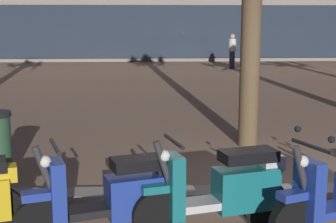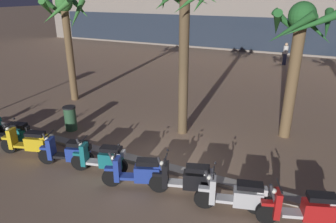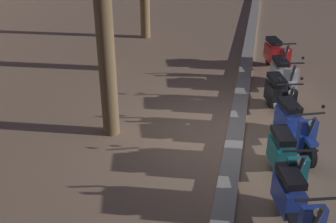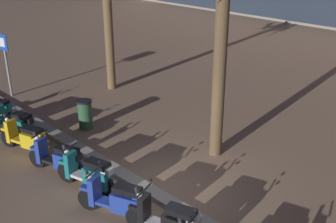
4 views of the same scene
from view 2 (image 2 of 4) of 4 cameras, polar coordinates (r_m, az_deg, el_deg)
ground_plane at (r=9.56m, az=-1.15°, el=-9.89°), size 200.00×200.00×0.00m
curb_strip at (r=9.39m, az=-1.65°, el=-10.10°), size 60.00×0.36×0.12m
scooter_teal_gap_after_mid at (r=11.86m, az=-27.30°, el=-3.56°), size 1.79×0.79×1.04m
scooter_yellow_far_back at (r=10.87m, az=-24.52°, el=-5.22°), size 1.69×0.76×1.17m
scooter_blue_tail_end at (r=9.77m, az=-17.86°, el=-7.28°), size 1.71×0.78×1.04m
scooter_teal_lead_nearest at (r=9.16m, az=-12.02°, el=-8.59°), size 1.70×0.73×1.04m
scooter_blue_mid_centre at (r=8.38m, az=-5.61°, el=-11.24°), size 1.65×0.84×1.17m
scooter_black_mid_front at (r=8.09m, az=3.54°, el=-12.46°), size 1.68×0.76×1.17m
scooter_silver_second_in_line at (r=7.71m, az=12.65°, el=-15.05°), size 1.72×0.74×1.17m
scooter_red_mid_rear at (r=7.76m, az=24.21°, el=-16.24°), size 1.76×0.82×1.04m
palm_tree_near_sign at (r=10.58m, az=3.13°, el=17.06°), size 2.21×2.23×5.52m
palm_tree_by_mall_entrance at (r=11.16m, az=23.15°, el=12.05°), size 2.15×2.26×4.70m
palm_tree_mid_walkway at (r=15.16m, az=-18.46°, el=15.24°), size 2.21×2.21×4.88m
pedestrian_by_palm_tree at (r=24.14m, az=21.03°, el=10.10°), size 0.34×0.34×1.59m
litter_bin at (r=12.23m, az=-17.75°, el=-1.18°), size 0.48×0.48×0.95m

